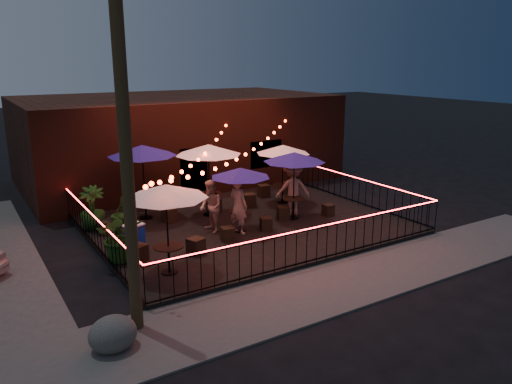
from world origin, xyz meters
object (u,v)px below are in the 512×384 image
Objects in this scene: cafe_table_1 at (142,151)px; cooler at (134,236)px; cafe_table_0 at (166,192)px; cafe_table_5 at (283,150)px; utility_pole at (125,147)px; boulder at (113,334)px; cafe_table_2 at (240,173)px; cafe_table_3 at (208,151)px; cafe_table_4 at (294,158)px.

cafe_table_1 reaches higher than cooler.
cafe_table_5 is at bearing 31.54° from cafe_table_0.
cafe_table_5 is (5.29, -0.94, -0.31)m from cafe_table_1.
boulder is at bearing -141.25° from utility_pole.
cafe_table_1 is at bearing 46.86° from cooler.
cafe_table_0 reaches higher than cooler.
cafe_table_2 reaches higher than cooler.
cafe_table_2 is 2.30× the size of boulder.
cooler is (1.38, 4.27, -3.46)m from utility_pole.
cafe_table_3 is at bearing 178.60° from cafe_table_5.
cafe_table_1 reaches higher than cafe_table_0.
boulder is at bearing -142.91° from cafe_table_5.
cooler is at bearing 66.85° from boulder.
cafe_table_1 is 3.61m from cooler.
cooler is 5.24m from boulder.
cafe_table_0 is 1.18× the size of cafe_table_5.
cafe_table_1 reaches higher than cafe_table_5.
utility_pole is 10.38× the size of cooler.
cafe_table_5 is 3.00× the size of cooler.
cafe_table_3 is (2.12, -0.86, -0.04)m from cafe_table_1.
cafe_table_0 is 7.50m from cafe_table_5.
cafe_table_5 is 2.47× the size of boulder.
cafe_table_3 is at bearing 11.00° from cooler.
cafe_table_1 is at bearing 148.27° from cafe_table_4.
utility_pole is 7.59m from cafe_table_1.
utility_pole is at bearing -141.09° from cafe_table_2.
cafe_table_3 is 3.78× the size of cooler.
cafe_table_1 is at bearing 157.92° from cafe_table_3.
cafe_table_0 is 2.91× the size of boulder.
cafe_table_3 reaches higher than cafe_table_0.
cafe_table_0 is 1.27× the size of cafe_table_2.
cafe_table_3 is 3.05m from cafe_table_4.
cafe_table_5 reaches higher than cooler.
cafe_table_1 is 3.34× the size of boulder.
cafe_table_0 reaches higher than cafe_table_4.
cafe_table_0 is 2.85m from cooler.
utility_pole is 2.94× the size of cafe_table_0.
utility_pole reaches higher than cafe_table_3.
cafe_table_1 is at bearing 169.94° from cafe_table_5.
utility_pole is 5.67m from cooler.
utility_pole is at bearing -143.05° from cafe_table_5.
cafe_table_2 is 0.74× the size of cafe_table_3.
cafe_table_2 reaches higher than boulder.
cafe_table_4 is at bearing 30.14° from utility_pole.
boulder is at bearing -149.04° from cafe_table_4.
cafe_table_5 reaches higher than cafe_table_2.
boulder is (-5.56, -4.48, -1.75)m from cafe_table_2.
cafe_table_1 is at bearing 68.73° from utility_pole.
utility_pole is 8.56× the size of boulder.
cafe_table_4 is at bearing 30.96° from boulder.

